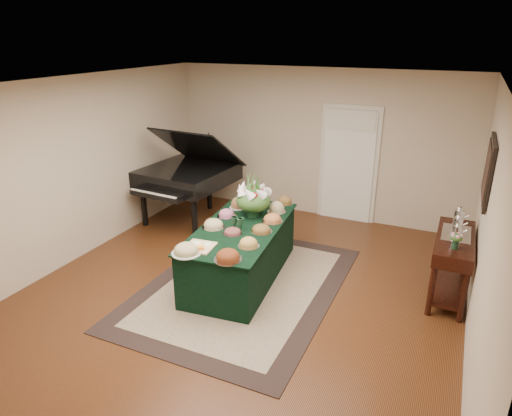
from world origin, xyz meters
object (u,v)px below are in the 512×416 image
at_px(buffet_table, 241,252).
at_px(floral_centerpiece, 253,196).
at_px(mahogany_sideboard, 453,251).
at_px(grand_piano, 188,175).

xyz_separation_m(buffet_table, floral_centerpiece, (-0.01, 0.42, 0.69)).
bearing_deg(mahogany_sideboard, grand_piano, 169.49).
relative_size(buffet_table, mahogany_sideboard, 1.78).
height_order(buffet_table, floral_centerpiece, floral_centerpiece).
xyz_separation_m(buffet_table, grand_piano, (-1.81, 1.51, 0.48)).
xyz_separation_m(floral_centerpiece, grand_piano, (-1.80, 1.08, -0.22)).
bearing_deg(mahogany_sideboard, floral_centerpiece, -174.70).
distance_m(buffet_table, grand_piano, 2.40).
relative_size(grand_piano, mahogany_sideboard, 1.40).
height_order(grand_piano, mahogany_sideboard, grand_piano).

